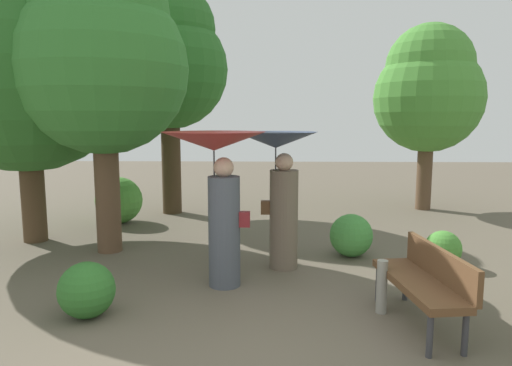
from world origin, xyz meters
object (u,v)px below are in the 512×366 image
tree_near_left (101,52)px  tree_far_back (23,51)px  person_left (218,175)px  person_right (279,174)px  park_bench (425,278)px  tree_mid_right (429,89)px  path_marker_post (382,287)px  tree_mid_left (169,58)px

tree_near_left → tree_far_back: tree_far_back is taller
person_left → person_right: (0.80, 0.77, -0.08)m
park_bench → tree_far_back: 7.27m
tree_near_left → tree_far_back: (-1.56, 0.60, 0.11)m
person_left → tree_mid_right: size_ratio=0.46×
park_bench → path_marker_post: bearing=-135.0°
person_left → path_marker_post: (1.93, -0.83, -1.16)m
tree_near_left → tree_mid_left: bearing=83.2°
path_marker_post → tree_near_left: bearing=149.0°
park_bench → tree_mid_left: bearing=-153.1°
person_right → park_bench: (1.50, -1.89, -0.88)m
person_right → park_bench: size_ratio=1.29×
person_right → person_left: bearing=138.8°
tree_mid_right → path_marker_post: size_ratio=7.17×
tree_mid_left → path_marker_post: tree_mid_left is taller
tree_mid_left → path_marker_post: (3.55, -5.54, -3.23)m
park_bench → tree_far_back: (-5.86, 3.26, 2.82)m
park_bench → tree_far_back: bearing=-126.1°
tree_far_back → tree_mid_right: bearing=21.9°
tree_near_left → path_marker_post: 5.43m
person_right → tree_mid_left: bearing=36.6°
park_bench → tree_mid_left: 7.65m
person_left → tree_far_back: (-3.55, 2.14, 1.86)m
person_left → tree_near_left: tree_near_left is taller
person_right → tree_far_back: 4.96m
tree_mid_left → path_marker_post: bearing=-57.4°
person_right → tree_near_left: tree_near_left is taller
park_bench → tree_mid_left: size_ratio=0.30×
person_right → tree_far_back: (-4.35, 1.37, 1.94)m
park_bench → tree_mid_left: (-3.92, 5.83, 3.02)m
tree_near_left → tree_mid_left: size_ratio=0.93×
park_bench → tree_far_back: tree_far_back is taller
tree_mid_right → tree_far_back: size_ratio=0.82×
person_left → park_bench: 2.74m
tree_mid_left → person_left: bearing=-71.1°
tree_mid_left → tree_far_back: bearing=-127.0°
person_left → tree_mid_left: tree_mid_left is taller
tree_near_left → path_marker_post: bearing=-31.0°
person_right → tree_mid_left: 5.10m
person_left → path_marker_post: bearing=-108.1°
person_left → tree_far_back: 4.54m
tree_near_left → tree_far_back: bearing=158.9°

